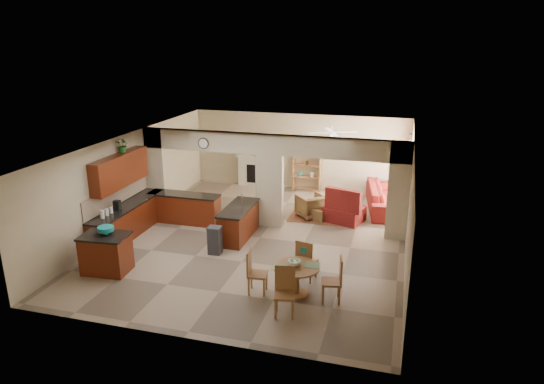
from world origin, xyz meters
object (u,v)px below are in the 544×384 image
(kitchen_island, at_px, (106,253))
(armchair, at_px, (311,206))
(dining_table, at_px, (296,275))
(sofa, at_px, (386,198))

(kitchen_island, xyz_separation_m, armchair, (4.03, 5.05, -0.12))
(kitchen_island, height_order, dining_table, kitchen_island)
(kitchen_island, xyz_separation_m, sofa, (6.28, 6.37, -0.07))
(sofa, bearing_deg, kitchen_island, 126.83)
(sofa, height_order, armchair, sofa)
(kitchen_island, height_order, armchair, kitchen_island)
(kitchen_island, relative_size, dining_table, 1.13)
(dining_table, xyz_separation_m, sofa, (1.60, 6.25, -0.06))
(sofa, bearing_deg, armchair, 111.99)
(sofa, xyz_separation_m, armchair, (-2.25, -1.33, -0.05))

